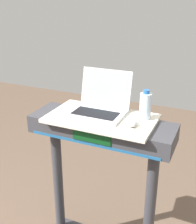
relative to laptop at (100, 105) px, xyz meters
name	(u,v)px	position (x,y,z in m)	size (l,w,h in m)	color
desk_board	(101,118)	(0.04, -0.06, -0.06)	(0.65, 0.38, 0.02)	beige
laptop	(100,105)	(0.00, 0.00, 0.00)	(0.33, 0.29, 0.25)	#B7B7BC
computer_mouse	(132,123)	(0.24, -0.10, -0.03)	(0.06, 0.10, 0.03)	#B2B2B7
water_bottle	(145,106)	(0.28, 0.02, 0.03)	(0.07, 0.07, 0.18)	silver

